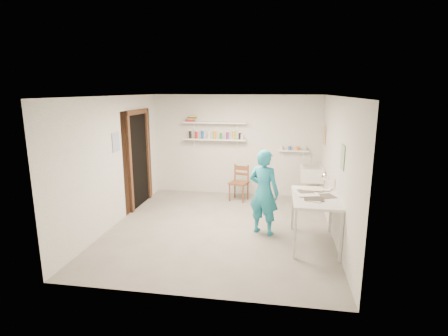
# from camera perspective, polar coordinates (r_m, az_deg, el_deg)

# --- Properties ---
(floor) EXTENTS (4.00, 4.50, 0.02)m
(floor) POSITION_cam_1_polar(r_m,az_deg,el_deg) (6.59, -0.56, -9.79)
(floor) COLOR slate
(floor) RESTS_ON ground
(ceiling) EXTENTS (4.00, 4.50, 0.02)m
(ceiling) POSITION_cam_1_polar(r_m,az_deg,el_deg) (6.09, -0.61, 11.75)
(ceiling) COLOR silver
(ceiling) RESTS_ON wall_back
(wall_back) EXTENTS (4.00, 0.02, 2.40)m
(wall_back) POSITION_cam_1_polar(r_m,az_deg,el_deg) (8.43, 2.02, 3.72)
(wall_back) COLOR silver
(wall_back) RESTS_ON ground
(wall_front) EXTENTS (4.00, 0.02, 2.40)m
(wall_front) POSITION_cam_1_polar(r_m,az_deg,el_deg) (4.10, -5.98, -5.98)
(wall_front) COLOR silver
(wall_front) RESTS_ON ground
(wall_left) EXTENTS (0.02, 4.50, 2.40)m
(wall_left) POSITION_cam_1_polar(r_m,az_deg,el_deg) (6.86, -17.38, 1.09)
(wall_left) COLOR silver
(wall_left) RESTS_ON ground
(wall_right) EXTENTS (0.02, 4.50, 2.40)m
(wall_right) POSITION_cam_1_polar(r_m,az_deg,el_deg) (6.22, 17.98, -0.09)
(wall_right) COLOR silver
(wall_right) RESTS_ON ground
(doorway_recess) EXTENTS (0.02, 0.90, 2.00)m
(doorway_recess) POSITION_cam_1_polar(r_m,az_deg,el_deg) (7.82, -13.77, 1.18)
(doorway_recess) COLOR black
(doorway_recess) RESTS_ON wall_left
(corridor_box) EXTENTS (1.40, 1.50, 2.10)m
(corridor_box) POSITION_cam_1_polar(r_m,az_deg,el_deg) (8.11, -18.42, 1.65)
(corridor_box) COLOR brown
(corridor_box) RESTS_ON ground
(door_lintel) EXTENTS (0.06, 1.05, 0.10)m
(door_lintel) POSITION_cam_1_polar(r_m,az_deg,el_deg) (7.68, -14.04, 8.87)
(door_lintel) COLOR brown
(door_lintel) RESTS_ON wall_left
(door_jamb_near) EXTENTS (0.06, 0.10, 2.00)m
(door_jamb_near) POSITION_cam_1_polar(r_m,az_deg,el_deg) (7.36, -15.12, 0.41)
(door_jamb_near) COLOR brown
(door_jamb_near) RESTS_ON ground
(door_jamb_far) EXTENTS (0.06, 0.10, 2.00)m
(door_jamb_far) POSITION_cam_1_polar(r_m,az_deg,el_deg) (8.27, -12.31, 1.85)
(door_jamb_far) COLOR brown
(door_jamb_far) RESTS_ON ground
(shelf_lower) EXTENTS (1.50, 0.22, 0.03)m
(shelf_lower) POSITION_cam_1_polar(r_m,az_deg,el_deg) (8.36, -1.50, 4.69)
(shelf_lower) COLOR white
(shelf_lower) RESTS_ON wall_back
(shelf_upper) EXTENTS (1.50, 0.22, 0.03)m
(shelf_upper) POSITION_cam_1_polar(r_m,az_deg,el_deg) (8.31, -1.51, 7.42)
(shelf_upper) COLOR white
(shelf_upper) RESTS_ON wall_back
(ledge_shelf) EXTENTS (0.70, 0.14, 0.03)m
(ledge_shelf) POSITION_cam_1_polar(r_m,az_deg,el_deg) (8.30, 11.24, 2.78)
(ledge_shelf) COLOR white
(ledge_shelf) RESTS_ON wall_back
(poster_left) EXTENTS (0.01, 0.28, 0.36)m
(poster_left) POSITION_cam_1_polar(r_m,az_deg,el_deg) (6.83, -17.23, 4.04)
(poster_left) COLOR #334C7F
(poster_left) RESTS_ON wall_left
(poster_right_a) EXTENTS (0.01, 0.34, 0.42)m
(poster_right_a) POSITION_cam_1_polar(r_m,az_deg,el_deg) (7.92, 16.09, 5.22)
(poster_right_a) COLOR #995933
(poster_right_a) RESTS_ON wall_right
(poster_right_b) EXTENTS (0.01, 0.30, 0.38)m
(poster_right_b) POSITION_cam_1_polar(r_m,az_deg,el_deg) (5.63, 18.79, 1.68)
(poster_right_b) COLOR #3F724C
(poster_right_b) RESTS_ON wall_right
(belfast_sink) EXTENTS (0.48, 0.60, 0.30)m
(belfast_sink) POSITION_cam_1_polar(r_m,az_deg,el_deg) (7.94, 14.10, -0.88)
(belfast_sink) COLOR white
(belfast_sink) RESTS_ON wall_right
(man) EXTENTS (0.65, 0.55, 1.52)m
(man) POSITION_cam_1_polar(r_m,az_deg,el_deg) (6.14, 6.51, -3.95)
(man) COLOR teal
(man) RESTS_ON ground
(wall_clock) EXTENTS (0.27, 0.14, 0.27)m
(wall_clock) POSITION_cam_1_polar(r_m,az_deg,el_deg) (6.28, 5.88, -1.18)
(wall_clock) COLOR beige
(wall_clock) RESTS_ON man
(wooden_chair) EXTENTS (0.47, 0.46, 0.83)m
(wooden_chair) POSITION_cam_1_polar(r_m,az_deg,el_deg) (8.03, 2.44, -2.45)
(wooden_chair) COLOR brown
(wooden_chair) RESTS_ON ground
(work_table) EXTENTS (0.74, 1.24, 0.82)m
(work_table) POSITION_cam_1_polar(r_m,az_deg,el_deg) (5.97, 14.55, -8.30)
(work_table) COLOR silver
(work_table) RESTS_ON ground
(desk_lamp) EXTENTS (0.15, 0.15, 0.15)m
(desk_lamp) POSITION_cam_1_polar(r_m,az_deg,el_deg) (6.28, 16.33, -1.33)
(desk_lamp) COLOR white
(desk_lamp) RESTS_ON work_table
(spray_cans) EXTENTS (1.31, 0.06, 0.17)m
(spray_cans) POSITION_cam_1_polar(r_m,az_deg,el_deg) (8.34, -1.50, 5.37)
(spray_cans) COLOR black
(spray_cans) RESTS_ON shelf_lower
(book_stack) EXTENTS (0.26, 0.14, 0.14)m
(book_stack) POSITION_cam_1_polar(r_m,az_deg,el_deg) (8.43, -5.30, 8.02)
(book_stack) COLOR red
(book_stack) RESTS_ON shelf_upper
(ledge_pots) EXTENTS (0.48, 0.07, 0.09)m
(ledge_pots) POSITION_cam_1_polar(r_m,az_deg,el_deg) (8.29, 11.26, 3.19)
(ledge_pots) COLOR silver
(ledge_pots) RESTS_ON ledge_shelf
(papers) EXTENTS (0.30, 0.22, 0.03)m
(papers) POSITION_cam_1_polar(r_m,az_deg,el_deg) (5.83, 14.78, -4.36)
(papers) COLOR silver
(papers) RESTS_ON work_table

